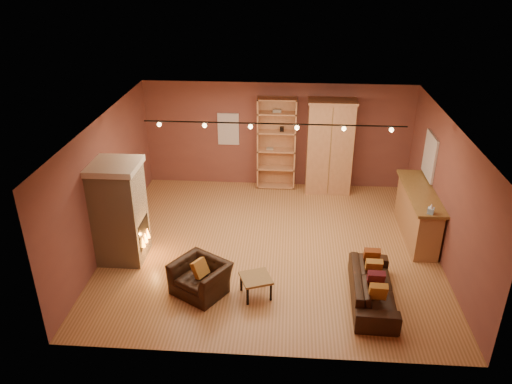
# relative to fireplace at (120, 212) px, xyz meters

# --- Properties ---
(floor) EXTENTS (7.00, 7.00, 0.00)m
(floor) POSITION_rel_fireplace_xyz_m (3.04, 0.60, -1.06)
(floor) COLOR #966135
(floor) RESTS_ON ground
(ceiling) EXTENTS (7.00, 7.00, 0.00)m
(ceiling) POSITION_rel_fireplace_xyz_m (3.04, 0.60, 1.74)
(ceiling) COLOR brown
(ceiling) RESTS_ON back_wall
(back_wall) EXTENTS (7.00, 0.02, 2.80)m
(back_wall) POSITION_rel_fireplace_xyz_m (3.04, 3.85, 0.34)
(back_wall) COLOR brown
(back_wall) RESTS_ON floor
(left_wall) EXTENTS (0.02, 6.50, 2.80)m
(left_wall) POSITION_rel_fireplace_xyz_m (-0.46, 0.60, 0.34)
(left_wall) COLOR brown
(left_wall) RESTS_ON floor
(right_wall) EXTENTS (0.02, 6.50, 2.80)m
(right_wall) POSITION_rel_fireplace_xyz_m (6.54, 0.60, 0.34)
(right_wall) COLOR brown
(right_wall) RESTS_ON floor
(fireplace) EXTENTS (1.01, 0.98, 2.12)m
(fireplace) POSITION_rel_fireplace_xyz_m (0.00, 0.00, 0.00)
(fireplace) COLOR #C3AF87
(fireplace) RESTS_ON floor
(back_window) EXTENTS (0.56, 0.04, 0.86)m
(back_window) POSITION_rel_fireplace_xyz_m (1.74, 3.83, 0.49)
(back_window) COLOR silver
(back_window) RESTS_ON back_wall
(bookcase) EXTENTS (1.01, 0.39, 2.46)m
(bookcase) POSITION_rel_fireplace_xyz_m (3.02, 3.72, 0.19)
(bookcase) COLOR tan
(bookcase) RESTS_ON floor
(armoire) EXTENTS (1.22, 0.69, 2.48)m
(armoire) POSITION_rel_fireplace_xyz_m (4.40, 3.53, 0.18)
(armoire) COLOR tan
(armoire) RESTS_ON floor
(bar_counter) EXTENTS (0.62, 2.32, 1.11)m
(bar_counter) POSITION_rel_fireplace_xyz_m (6.24, 1.30, -0.50)
(bar_counter) COLOR #AD7D4F
(bar_counter) RESTS_ON floor
(tissue_box) EXTENTS (0.16, 0.16, 0.22)m
(tissue_box) POSITION_rel_fireplace_xyz_m (6.19, 0.28, 0.14)
(tissue_box) COLOR #94C7EE
(tissue_box) RESTS_ON bar_counter
(right_window) EXTENTS (0.05, 0.90, 1.00)m
(right_window) POSITION_rel_fireplace_xyz_m (6.51, 2.00, 0.59)
(right_window) COLOR silver
(right_window) RESTS_ON right_wall
(loveseat) EXTENTS (0.64, 1.95, 0.79)m
(loveseat) POSITION_rel_fireplace_xyz_m (4.96, -1.11, -0.67)
(loveseat) COLOR black
(loveseat) RESTS_ON floor
(armchair) EXTENTS (1.14, 1.03, 0.84)m
(armchair) POSITION_rel_fireplace_xyz_m (1.79, -1.08, -0.64)
(armchair) COLOR black
(armchair) RESTS_ON floor
(coffee_table) EXTENTS (0.68, 0.68, 0.40)m
(coffee_table) POSITION_rel_fireplace_xyz_m (2.83, -1.11, -0.72)
(coffee_table) COLOR olive
(coffee_table) RESTS_ON floor
(track_rail) EXTENTS (5.20, 0.09, 0.13)m
(track_rail) POSITION_rel_fireplace_xyz_m (3.04, 0.80, 1.63)
(track_rail) COLOR black
(track_rail) RESTS_ON ceiling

